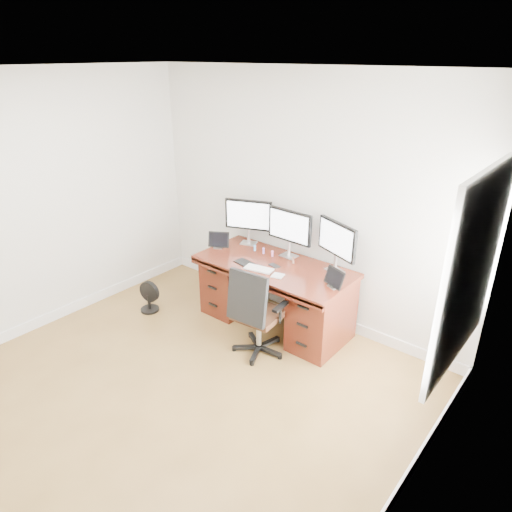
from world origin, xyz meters
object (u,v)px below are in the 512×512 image
Objects in this scene: monitor_center at (290,228)px; floor_fan at (149,297)px; desk at (275,292)px; office_chair at (256,326)px; keyboard at (259,269)px.

floor_fan is at bearing -142.08° from monitor_center.
desk is 1.78× the size of office_chair.
office_chair is at bearing -71.21° from desk.
monitor_center reaches higher than office_chair.
floor_fan is at bearing -170.49° from keyboard.
floor_fan is 1.25× the size of keyboard.
monitor_center is at bearing 98.09° from office_chair.
monitor_center is 0.57m from keyboard.
office_chair is 3.20× the size of keyboard.
desk is 0.43m from keyboard.
office_chair reaches higher than floor_fan.
floor_fan is (-1.32, -0.71, -0.22)m from desk.
office_chair reaches higher than keyboard.
desk is 5.68× the size of keyboard.
floor_fan is 1.86m from monitor_center.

